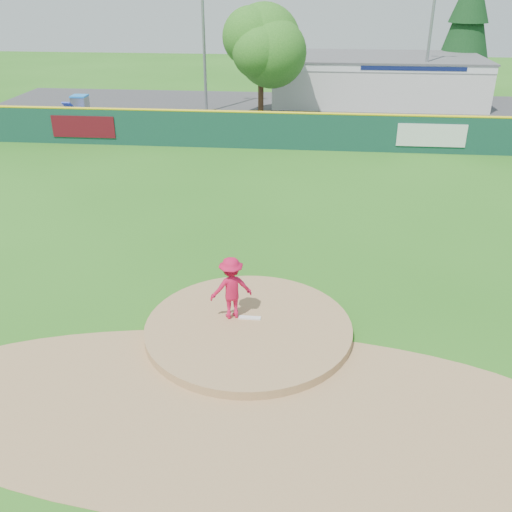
# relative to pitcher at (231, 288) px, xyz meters

# --- Properties ---
(ground) EXTENTS (120.00, 120.00, 0.00)m
(ground) POSITION_rel_pitcher_xyz_m (0.50, -0.37, -1.13)
(ground) COLOR #286B19
(ground) RESTS_ON ground
(pitchers_mound) EXTENTS (5.50, 5.50, 0.50)m
(pitchers_mound) POSITION_rel_pitcher_xyz_m (0.50, -0.37, -1.13)
(pitchers_mound) COLOR #9E774C
(pitchers_mound) RESTS_ON ground
(pitching_rubber) EXTENTS (0.60, 0.15, 0.04)m
(pitching_rubber) POSITION_rel_pitcher_xyz_m (0.50, -0.07, -0.86)
(pitching_rubber) COLOR white
(pitching_rubber) RESTS_ON pitchers_mound
(infield_dirt_arc) EXTENTS (15.40, 15.40, 0.01)m
(infield_dirt_arc) POSITION_rel_pitcher_xyz_m (0.50, -3.37, -1.12)
(infield_dirt_arc) COLOR #9E774C
(infield_dirt_arc) RESTS_ON ground
(parking_lot) EXTENTS (44.00, 16.00, 0.02)m
(parking_lot) POSITION_rel_pitcher_xyz_m (0.50, 26.63, -1.12)
(parking_lot) COLOR #38383A
(parking_lot) RESTS_ON ground
(pitcher) EXTENTS (1.30, 1.02, 1.76)m
(pitcher) POSITION_rel_pitcher_xyz_m (0.00, 0.00, 0.00)
(pitcher) COLOR #C2103B
(pitcher) RESTS_ON pitchers_mound
(van) EXTENTS (4.64, 2.92, 1.19)m
(van) POSITION_rel_pitcher_xyz_m (1.91, 20.47, -0.51)
(van) COLOR white
(van) RESTS_ON parking_lot
(pool_building_grp) EXTENTS (15.20, 8.20, 3.31)m
(pool_building_grp) POSITION_rel_pitcher_xyz_m (6.50, 31.63, 0.54)
(pool_building_grp) COLOR silver
(pool_building_grp) RESTS_ON ground
(fence_banners) EXTENTS (22.65, 0.04, 1.20)m
(fence_banners) POSITION_rel_pitcher_xyz_m (-1.29, 17.55, -0.13)
(fence_banners) COLOR #580C15
(fence_banners) RESTS_ON ground
(playground_slide) EXTENTS (0.99, 2.78, 1.53)m
(playground_slide) POSITION_rel_pitcher_xyz_m (-13.44, 23.76, -0.35)
(playground_slide) COLOR #1B83EB
(playground_slide) RESTS_ON ground
(outfield_fence) EXTENTS (40.00, 0.14, 2.07)m
(outfield_fence) POSITION_rel_pitcher_xyz_m (0.50, 17.63, -0.04)
(outfield_fence) COLOR #123D30
(outfield_fence) RESTS_ON ground
(deciduous_tree) EXTENTS (5.60, 5.60, 7.36)m
(deciduous_tree) POSITION_rel_pitcher_xyz_m (-1.50, 24.63, 3.43)
(deciduous_tree) COLOR #382314
(deciduous_tree) RESTS_ON ground
(conifer_tree) EXTENTS (4.40, 4.40, 9.50)m
(conifer_tree) POSITION_rel_pitcher_xyz_m (13.50, 35.63, 4.41)
(conifer_tree) COLOR #382314
(conifer_tree) RESTS_ON ground
(light_pole_left) EXTENTS (1.75, 0.25, 11.00)m
(light_pole_left) POSITION_rel_pitcher_xyz_m (-5.50, 26.63, 4.92)
(light_pole_left) COLOR gray
(light_pole_left) RESTS_ON ground
(light_pole_right) EXTENTS (1.75, 0.25, 10.00)m
(light_pole_right) POSITION_rel_pitcher_xyz_m (9.50, 28.63, 4.41)
(light_pole_right) COLOR gray
(light_pole_right) RESTS_ON ground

